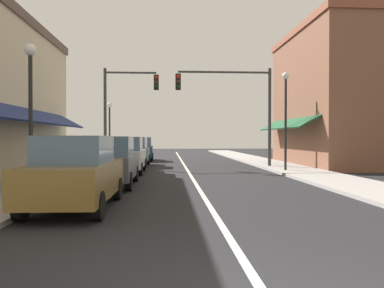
# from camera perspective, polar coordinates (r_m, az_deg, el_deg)

# --- Properties ---
(ground_plane) EXTENTS (80.00, 80.00, 0.00)m
(ground_plane) POSITION_cam_1_polar(r_m,az_deg,el_deg) (21.49, -0.81, -3.68)
(ground_plane) COLOR black
(sidewalk_left) EXTENTS (2.60, 56.00, 0.12)m
(sidewalk_left) POSITION_cam_1_polar(r_m,az_deg,el_deg) (21.92, -15.35, -3.47)
(sidewalk_left) COLOR gray
(sidewalk_left) RESTS_ON ground
(sidewalk_right) EXTENTS (2.60, 56.00, 0.12)m
(sidewalk_right) POSITION_cam_1_polar(r_m,az_deg,el_deg) (22.44, 13.38, -3.36)
(sidewalk_right) COLOR #A39E99
(sidewalk_right) RESTS_ON ground
(lane_center_stripe) EXTENTS (0.14, 52.00, 0.01)m
(lane_center_stripe) POSITION_cam_1_polar(r_m,az_deg,el_deg) (21.49, -0.81, -3.67)
(lane_center_stripe) COLOR silver
(lane_center_stripe) RESTS_ON ground
(storefront_right_block) EXTENTS (6.75, 10.20, 8.45)m
(storefront_right_block) POSITION_cam_1_polar(r_m,az_deg,el_deg) (25.80, 20.71, 6.42)
(storefront_right_block) COLOR brown
(storefront_right_block) RESTS_ON ground
(parked_car_nearest_left) EXTENTS (1.84, 4.13, 1.77)m
(parked_car_nearest_left) POSITION_cam_1_polar(r_m,az_deg,el_deg) (9.73, -16.74, -4.09)
(parked_car_nearest_left) COLOR brown
(parked_car_nearest_left) RESTS_ON ground
(parked_car_second_left) EXTENTS (1.79, 4.10, 1.77)m
(parked_car_second_left) POSITION_cam_1_polar(r_m,az_deg,el_deg) (14.09, -12.00, -2.53)
(parked_car_second_left) COLOR #4C5156
(parked_car_second_left) RESTS_ON ground
(parked_car_third_left) EXTENTS (1.80, 4.11, 1.77)m
(parked_car_third_left) POSITION_cam_1_polar(r_m,az_deg,el_deg) (19.06, -9.76, -1.63)
(parked_car_third_left) COLOR silver
(parked_car_third_left) RESTS_ON ground
(parked_car_far_left) EXTENTS (1.85, 4.14, 1.77)m
(parked_car_far_left) POSITION_cam_1_polar(r_m,az_deg,el_deg) (23.78, -8.61, -1.13)
(parked_car_far_left) COLOR #0F4C33
(parked_car_far_left) RESTS_ON ground
(parked_car_distant_left) EXTENTS (1.85, 4.13, 1.77)m
(parked_car_distant_left) POSITION_cam_1_polar(r_m,az_deg,el_deg) (29.38, -7.51, -0.74)
(parked_car_distant_left) COLOR navy
(parked_car_distant_left) RESTS_ON ground
(traffic_signal_mast_arm) EXTENTS (5.50, 0.50, 5.71)m
(traffic_signal_mast_arm) POSITION_cam_1_polar(r_m,az_deg,el_deg) (22.27, 6.64, 6.59)
(traffic_signal_mast_arm) COLOR #333333
(traffic_signal_mast_arm) RESTS_ON ground
(traffic_signal_left_corner) EXTENTS (3.32, 0.50, 5.91)m
(traffic_signal_left_corner) POSITION_cam_1_polar(r_m,az_deg,el_deg) (23.73, -10.19, 6.16)
(traffic_signal_left_corner) COLOR #333333
(traffic_signal_left_corner) RESTS_ON ground
(street_lamp_left_near) EXTENTS (0.36, 0.36, 4.52)m
(street_lamp_left_near) POSITION_cam_1_polar(r_m,az_deg,el_deg) (12.56, -22.71, 7.01)
(street_lamp_left_near) COLOR black
(street_lamp_left_near) RESTS_ON ground
(street_lamp_right_mid) EXTENTS (0.36, 0.36, 4.99)m
(street_lamp_right_mid) POSITION_cam_1_polar(r_m,az_deg,el_deg) (19.86, 13.65, 5.56)
(street_lamp_right_mid) COLOR black
(street_lamp_right_mid) RESTS_ON ground
(street_lamp_left_far) EXTENTS (0.36, 0.36, 4.22)m
(street_lamp_left_far) POSITION_cam_1_polar(r_m,az_deg,el_deg) (27.83, -12.06, 3.31)
(street_lamp_left_far) COLOR black
(street_lamp_left_far) RESTS_ON ground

